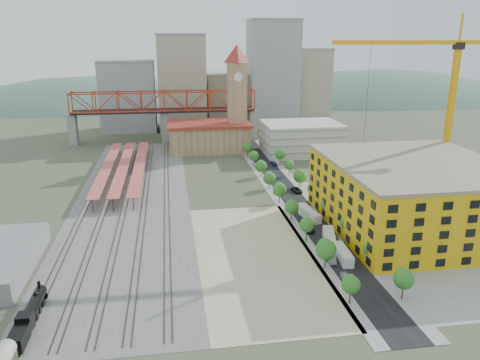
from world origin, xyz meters
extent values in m
plane|color=#474C38|center=(0.00, 0.00, 0.00)|extent=(400.00, 400.00, 0.00)
cube|color=#605E59|center=(-36.00, 17.50, 0.03)|extent=(36.00, 165.00, 0.06)
cube|color=tan|center=(-4.00, -31.50, 0.03)|extent=(28.00, 67.00, 0.06)
cube|color=black|center=(16.00, 15.00, 0.03)|extent=(12.00, 170.00, 0.06)
cube|color=gray|center=(10.50, 15.00, 0.02)|extent=(3.00, 170.00, 0.04)
cube|color=gray|center=(21.50, 15.00, 0.02)|extent=(3.00, 170.00, 0.04)
cube|color=gray|center=(45.00, -20.00, 0.03)|extent=(50.00, 90.00, 0.06)
cube|color=#382B23|center=(-50.72, 17.50, 0.15)|extent=(0.12, 160.00, 0.18)
cube|color=#382B23|center=(-49.28, 17.50, 0.15)|extent=(0.12, 160.00, 0.18)
cube|color=#382B23|center=(-44.72, 17.50, 0.15)|extent=(0.12, 160.00, 0.18)
cube|color=#382B23|center=(-43.28, 17.50, 0.15)|extent=(0.12, 160.00, 0.18)
cube|color=#382B23|center=(-38.72, 17.50, 0.15)|extent=(0.12, 160.00, 0.18)
cube|color=#382B23|center=(-37.28, 17.50, 0.15)|extent=(0.12, 160.00, 0.18)
cube|color=#382B23|center=(-32.72, 17.50, 0.15)|extent=(0.12, 160.00, 0.18)
cube|color=#382B23|center=(-31.28, 17.50, 0.15)|extent=(0.12, 160.00, 0.18)
cube|color=#382B23|center=(-25.72, 17.50, 0.15)|extent=(0.12, 160.00, 0.18)
cube|color=#382B23|center=(-24.28, 17.50, 0.15)|extent=(0.12, 160.00, 0.18)
cube|color=#BC5748|center=(-47.00, 45.00, 4.00)|extent=(4.00, 80.00, 0.25)
cylinder|color=black|center=(-47.00, 45.00, 2.00)|extent=(0.24, 0.24, 4.00)
cube|color=#BC5748|center=(-41.00, 45.00, 4.00)|extent=(4.00, 80.00, 0.25)
cylinder|color=black|center=(-41.00, 45.00, 2.00)|extent=(0.24, 0.24, 4.00)
cube|color=#BC5748|center=(-35.00, 45.00, 4.00)|extent=(4.00, 80.00, 0.25)
cylinder|color=black|center=(-35.00, 45.00, 2.00)|extent=(0.24, 0.24, 4.00)
cube|color=tan|center=(-5.00, 82.00, 6.00)|extent=(36.00, 22.00, 12.00)
cube|color=maroon|center=(-5.00, 82.00, 12.50)|extent=(38.00, 24.00, 1.20)
cube|color=tan|center=(8.00, 80.00, 20.00)|extent=(8.00, 8.00, 40.00)
pyramid|color=maroon|center=(8.00, 80.00, 48.00)|extent=(12.00, 12.00, 8.00)
cylinder|color=white|center=(8.00, 75.90, 34.00)|extent=(4.00, 0.30, 4.00)
cube|color=silver|center=(36.00, 70.00, 7.00)|extent=(34.00, 26.00, 14.00)
cube|color=gray|center=(-70.00, 105.00, 7.50)|extent=(4.00, 6.00, 15.00)
cube|color=gray|center=(20.00, 105.00, 7.50)|extent=(4.00, 6.00, 15.00)
cube|color=gray|center=(-25.00, 105.00, 7.50)|extent=(4.00, 6.00, 15.00)
cube|color=black|center=(-25.00, 105.00, 15.50)|extent=(90.00, 9.00, 1.00)
cube|color=yellow|center=(42.00, -20.00, 9.00)|extent=(44.00, 50.00, 18.00)
cube|color=gray|center=(42.00, -20.00, 18.40)|extent=(44.60, 50.60, 0.80)
cube|color=#9EA0A3|center=(-45.00, 140.00, 19.00)|extent=(30.00, 25.00, 38.00)
cube|color=#B2A58C|center=(-15.00, 135.00, 26.00)|extent=(26.00, 22.00, 52.00)
cube|color=gray|center=(12.00, 150.00, 15.00)|extent=(24.00, 24.00, 30.00)
cube|color=#9EA0A3|center=(38.00, 140.00, 30.00)|extent=(28.00, 22.00, 60.00)
cube|color=#B2A58C|center=(62.00, 145.00, 22.00)|extent=(22.00, 20.00, 44.00)
cube|color=brown|center=(-2.00, 160.00, 13.00)|extent=(20.00, 20.00, 26.00)
ellipsoid|color=#4C6B59|center=(-80.00, 260.00, -68.00)|extent=(396.00, 216.00, 180.00)
ellipsoid|color=#4C6B59|center=(40.00, 260.00, -92.00)|extent=(484.00, 264.00, 220.00)
ellipsoid|color=#4C6B59|center=(160.00, 260.00, -70.00)|extent=(418.00, 228.00, 190.00)
cylinder|color=black|center=(-50.00, -49.59, 2.19)|extent=(2.28, 10.94, 2.28)
cube|color=black|center=(-50.00, -55.51, 2.37)|extent=(2.55, 2.73, 2.92)
cylinder|color=black|center=(-50.00, -45.03, 3.83)|extent=(0.64, 0.64, 1.46)
sphere|color=black|center=(-50.00, -47.77, 3.37)|extent=(0.91, 0.91, 0.91)
cone|color=black|center=(-50.00, -43.39, 0.82)|extent=(2.37, 1.46, 2.37)
cube|color=black|center=(-50.00, -59.62, 1.82)|extent=(2.55, 5.47, 2.55)
cube|color=#F5A810|center=(64.57, 3.07, 23.55)|extent=(1.67, 1.67, 47.09)
cube|color=black|center=(64.57, 3.07, 48.14)|extent=(2.62, 2.62, 2.09)
cube|color=#F5A810|center=(44.69, 3.38, 49.19)|extent=(39.78, 1.87, 1.26)
cube|color=#F5A810|center=(70.85, 2.98, 49.19)|extent=(12.58, 1.45, 1.26)
cube|color=#F5A810|center=(64.57, 3.07, 53.37)|extent=(0.52, 0.52, 8.37)
cube|color=silver|center=(16.00, -36.34, 1.33)|extent=(3.13, 9.88, 2.67)
cube|color=silver|center=(16.00, -26.66, 1.39)|extent=(5.19, 10.52, 2.78)
cube|color=silver|center=(16.00, -9.93, 1.32)|extent=(4.41, 9.94, 2.63)
cube|color=silver|center=(16.00, -6.98, 1.24)|extent=(3.16, 9.22, 2.48)
imported|color=#BABABA|center=(13.00, -46.21, 0.75)|extent=(2.33, 4.60, 1.50)
imported|color=gray|center=(13.00, -37.17, 0.79)|extent=(2.30, 4.97, 1.58)
imported|color=black|center=(13.00, -18.81, 0.69)|extent=(2.45, 5.07, 1.39)
imported|color=navy|center=(13.00, 13.75, 0.68)|extent=(2.50, 4.88, 1.35)
imported|color=#BBBBBB|center=(19.00, -26.44, 0.65)|extent=(1.70, 3.90, 1.31)
imported|color=gray|center=(19.00, -4.19, 0.70)|extent=(1.69, 4.33, 1.40)
imported|color=black|center=(19.00, 14.62, 0.75)|extent=(3.32, 5.74, 1.51)
imported|color=navy|center=(19.00, 50.36, 0.68)|extent=(2.58, 4.92, 1.36)
camera|label=1|loc=(-23.37, -132.13, 50.20)|focal=35.00mm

